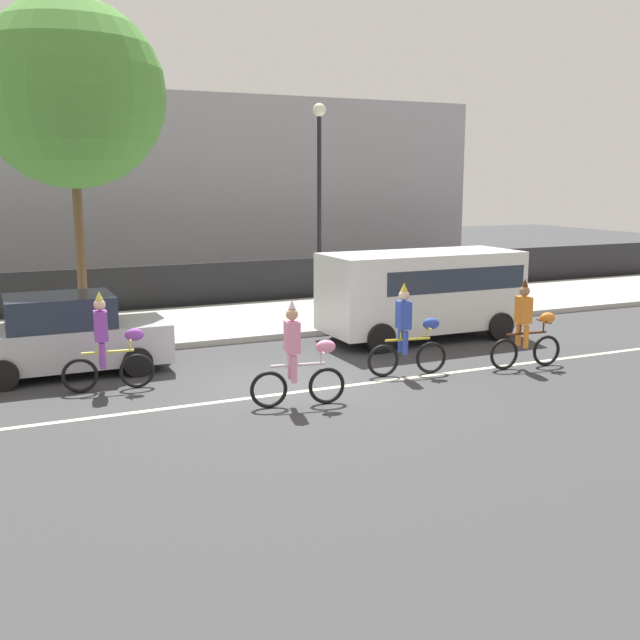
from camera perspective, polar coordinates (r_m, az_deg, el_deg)
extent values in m
plane|color=#38383A|center=(14.64, -2.64, -5.03)|extent=(80.00, 80.00, 0.00)
cube|color=beige|center=(14.19, -1.88, -5.52)|extent=(36.00, 0.14, 0.01)
cube|color=#ADAAA3|center=(20.64, -9.40, -0.31)|extent=(60.00, 5.00, 0.15)
cube|color=black|center=(23.31, -11.32, 2.43)|extent=(40.00, 0.08, 1.40)
cube|color=#99939E|center=(31.50, -15.40, 9.53)|extent=(28.00, 8.00, 7.07)
torus|color=black|center=(14.82, -13.77, -3.79)|extent=(0.67, 0.13, 0.67)
torus|color=black|center=(14.77, -17.83, -4.05)|extent=(0.67, 0.13, 0.67)
cylinder|color=#E5D84C|center=(14.69, -15.87, -2.36)|extent=(0.97, 0.14, 0.05)
cylinder|color=#E5D84C|center=(14.67, -16.48, -2.05)|extent=(0.04, 0.04, 0.18)
cylinder|color=#E5D84C|center=(14.69, -14.26, -1.82)|extent=(0.04, 0.04, 0.23)
cylinder|color=#E5D84C|center=(14.67, -14.28, -1.38)|extent=(0.08, 0.50, 0.03)
ellipsoid|color=purple|center=(14.66, -13.97, -1.09)|extent=(0.38, 0.23, 0.24)
cube|color=purple|center=(14.59, -16.37, -0.43)|extent=(0.27, 0.34, 0.56)
sphere|color=beige|center=(14.52, -16.45, 1.12)|extent=(0.22, 0.22, 0.22)
cone|color=#E5D84C|center=(14.49, -16.49, 1.82)|extent=(0.14, 0.14, 0.16)
cylinder|color=purple|center=(14.56, -16.23, -2.66)|extent=(0.11, 0.11, 0.48)
cylinder|color=purple|center=(14.83, -16.28, -2.42)|extent=(0.11, 0.11, 0.48)
torus|color=black|center=(13.40, 0.51, -5.02)|extent=(0.67, 0.19, 0.67)
torus|color=black|center=(13.18, -3.92, -5.32)|extent=(0.67, 0.19, 0.67)
cylinder|color=silver|center=(13.17, -1.70, -3.43)|extent=(0.96, 0.22, 0.05)
cylinder|color=silver|center=(13.12, -2.34, -3.09)|extent=(0.04, 0.04, 0.18)
cylinder|color=silver|center=(13.24, 0.07, -2.84)|extent=(0.04, 0.04, 0.23)
cylinder|color=silver|center=(13.21, 0.07, -2.36)|extent=(0.12, 0.50, 0.03)
ellipsoid|color=pink|center=(13.22, 0.43, -2.04)|extent=(0.39, 0.26, 0.24)
cube|color=pink|center=(13.04, -2.14, -1.29)|extent=(0.29, 0.36, 0.56)
sphere|color=tan|center=(12.96, -2.15, 0.44)|extent=(0.22, 0.22, 0.22)
cone|color=silver|center=(12.93, -2.16, 1.23)|extent=(0.14, 0.14, 0.16)
cylinder|color=pink|center=(13.03, -1.99, -3.78)|extent=(0.11, 0.11, 0.48)
cylinder|color=pink|center=(13.29, -2.25, -3.48)|extent=(0.11, 0.11, 0.48)
torus|color=black|center=(15.63, 8.45, -2.85)|extent=(0.67, 0.18, 0.67)
torus|color=black|center=(15.25, 4.82, -3.11)|extent=(0.67, 0.18, 0.67)
cylinder|color=gold|center=(15.34, 6.69, -1.48)|extent=(0.96, 0.21, 0.05)
cylinder|color=gold|center=(15.27, 6.18, -1.18)|extent=(0.04, 0.04, 0.18)
cylinder|color=gold|center=(15.47, 8.15, -0.97)|extent=(0.04, 0.04, 0.23)
cylinder|color=gold|center=(15.45, 8.16, -0.55)|extent=(0.11, 0.50, 0.03)
ellipsoid|color=#2D47B2|center=(15.47, 8.45, -0.28)|extent=(0.39, 0.26, 0.24)
cube|color=#2D47B2|center=(15.20, 6.38, 0.38)|extent=(0.29, 0.36, 0.56)
sphere|color=beige|center=(15.14, 6.42, 1.87)|extent=(0.22, 0.22, 0.22)
cone|color=gold|center=(15.11, 6.43, 2.54)|extent=(0.14, 0.14, 0.16)
cylinder|color=#2D47B2|center=(15.18, 6.53, -1.75)|extent=(0.11, 0.11, 0.48)
cylinder|color=#2D47B2|center=(15.44, 6.15, -1.54)|extent=(0.11, 0.11, 0.48)
torus|color=black|center=(16.81, 16.86, -2.24)|extent=(0.67, 0.13, 0.67)
torus|color=black|center=(16.22, 13.85, -2.55)|extent=(0.67, 0.13, 0.67)
cylinder|color=#4C2614|center=(16.42, 15.45, -0.98)|extent=(0.97, 0.14, 0.05)
cylinder|color=#4C2614|center=(16.32, 15.03, -0.71)|extent=(0.04, 0.04, 0.18)
cylinder|color=#4C2614|center=(16.64, 16.67, -0.50)|extent=(0.04, 0.04, 0.23)
cylinder|color=#4C2614|center=(16.62, 16.69, -0.11)|extent=(0.08, 0.50, 0.03)
ellipsoid|color=orange|center=(16.66, 16.94, 0.15)|extent=(0.38, 0.23, 0.24)
cube|color=orange|center=(16.28, 15.25, 0.75)|extent=(0.27, 0.34, 0.56)
sphere|color=#9E7051|center=(16.21, 15.32, 2.14)|extent=(0.22, 0.22, 0.22)
cone|color=#4C2614|center=(16.19, 15.35, 2.77)|extent=(0.14, 0.14, 0.16)
cylinder|color=orange|center=(16.26, 15.43, -1.24)|extent=(0.11, 0.11, 0.48)
cylinder|color=orange|center=(16.49, 14.89, -1.05)|extent=(0.11, 0.11, 0.48)
cube|color=white|center=(18.87, 7.71, 2.27)|extent=(5.00, 2.00, 1.90)
cube|color=#283342|center=(19.04, 8.76, 3.37)|extent=(3.90, 2.02, 0.56)
cylinder|color=black|center=(19.18, 13.55, -0.47)|extent=(0.70, 0.22, 0.70)
cylinder|color=black|center=(20.76, 10.16, 0.50)|extent=(0.70, 0.22, 0.70)
cylinder|color=black|center=(17.33, 4.64, -1.38)|extent=(0.70, 0.22, 0.70)
cylinder|color=black|center=(19.06, 1.71, -0.24)|extent=(0.70, 0.22, 0.70)
cube|color=#B7BABF|center=(16.28, -18.75, -1.81)|extent=(4.10, 1.72, 0.80)
cube|color=#232D3D|center=(16.14, -19.25, 0.66)|extent=(2.10, 1.58, 0.64)
cylinder|color=black|center=(15.68, -13.73, -3.13)|extent=(0.60, 0.20, 0.60)
cylinder|color=black|center=(17.34, -14.81, -1.87)|extent=(0.60, 0.20, 0.60)
cylinder|color=black|center=(15.44, -23.04, -3.91)|extent=(0.60, 0.20, 0.60)
cylinder|color=black|center=(17.12, -23.22, -2.55)|extent=(0.60, 0.20, 0.60)
cylinder|color=black|center=(21.24, -0.06, 7.82)|extent=(0.12, 0.12, 5.50)
sphere|color=#EAEACC|center=(21.30, -0.06, 15.72)|extent=(0.36, 0.36, 0.36)
cylinder|color=brown|center=(20.38, -17.81, 5.45)|extent=(0.24, 0.24, 4.26)
sphere|color=#4C8C38|center=(20.42, -18.44, 16.04)|extent=(4.69, 4.69, 4.69)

